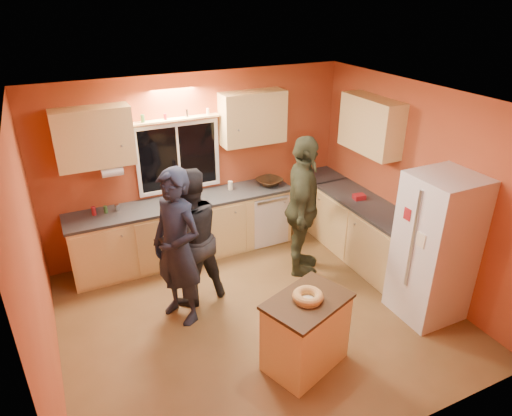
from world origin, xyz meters
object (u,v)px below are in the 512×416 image
person_center (189,238)px  island (306,332)px  person_right (303,208)px  refrigerator (435,248)px  person_left (177,248)px

person_center → island: bearing=104.2°
person_center → person_right: person_right is taller
island → person_center: size_ratio=0.56×
refrigerator → person_right: 1.71m
person_left → refrigerator: bearing=39.2°
island → person_left: size_ratio=0.52×
person_right → person_left: bearing=129.6°
island → person_right: 1.86m
island → person_right: (0.85, 1.55, 0.56)m
person_right → island: bearing=-177.0°
refrigerator → island: size_ratio=1.80×
person_left → person_right: size_ratio=0.97×
refrigerator → person_center: (-2.49, 1.47, -0.01)m
island → person_left: 1.69m
person_center → person_right: (1.56, -0.04, 0.09)m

